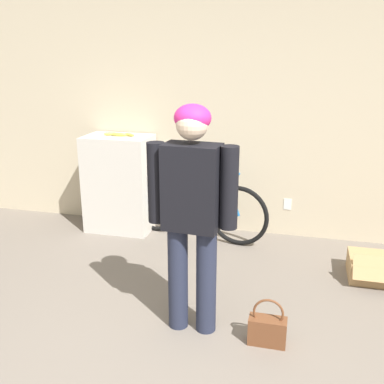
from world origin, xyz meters
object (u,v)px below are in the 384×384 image
at_px(handbag, 267,329).
at_px(cardboard_box, 381,268).
at_px(person, 192,203).
at_px(banana, 119,134).
at_px(bicycle, 194,207).

bearing_deg(handbag, cardboard_box, 53.07).
distance_m(person, cardboard_box, 1.98).
bearing_deg(banana, bicycle, -3.84).
distance_m(person, banana, 2.05).
distance_m(bicycle, cardboard_box, 1.88).
xyz_separation_m(person, cardboard_box, (1.41, 1.10, -0.84)).
bearing_deg(cardboard_box, bicycle, 164.57).
height_order(person, banana, person).
bearing_deg(cardboard_box, banana, 168.14).
bearing_deg(bicycle, cardboard_box, -6.21).
xyz_separation_m(person, handbag, (0.54, -0.06, -0.83)).
height_order(bicycle, cardboard_box, bicycle).
relative_size(person, bicycle, 1.00).
bearing_deg(handbag, banana, 135.65).
height_order(banana, cardboard_box, banana).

